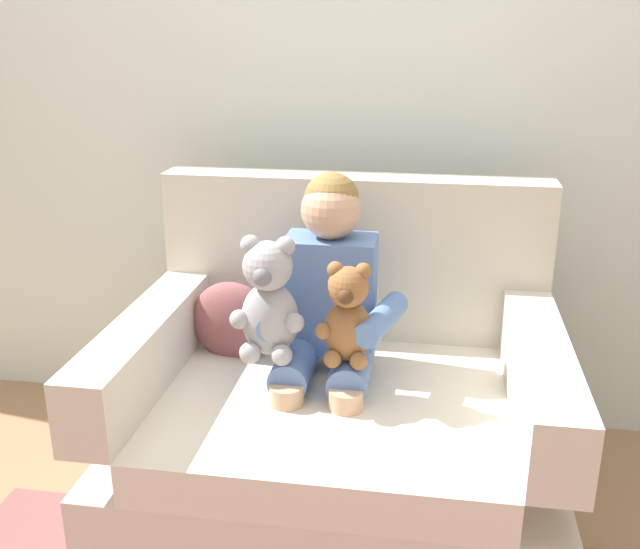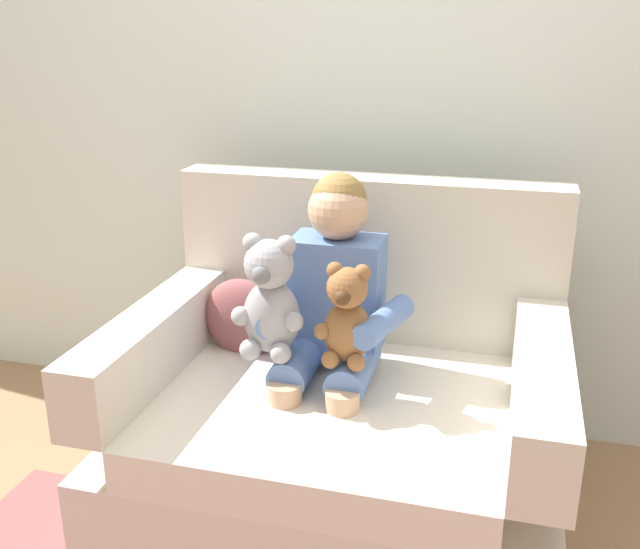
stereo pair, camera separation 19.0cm
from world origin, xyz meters
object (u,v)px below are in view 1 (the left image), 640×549
object	(u,v)px
armchair	(339,423)
plush_grey	(269,302)
plush_brown	(348,316)
throw_pillow	(233,322)
seated_child	(327,306)

from	to	relation	value
armchair	plush_grey	world-z (taller)	armchair
plush_grey	armchair	bearing A→B (deg)	19.67
plush_brown	throw_pillow	size ratio (longest dim) A/B	1.08
plush_brown	armchair	bearing A→B (deg)	107.85
plush_brown	throw_pillow	bearing A→B (deg)	147.59
seated_child	plush_grey	size ratio (longest dim) A/B	2.41
seated_child	plush_grey	world-z (taller)	seated_child
plush_brown	throw_pillow	distance (m)	0.47
plush_grey	throw_pillow	world-z (taller)	plush_grey
plush_brown	throw_pillow	xyz separation A→B (m)	(-0.38, 0.23, -0.14)
armchair	plush_grey	xyz separation A→B (m)	(-0.18, -0.10, 0.41)
armchair	seated_child	distance (m)	0.36
seated_child	plush_grey	bearing A→B (deg)	-138.39
plush_brown	throw_pillow	world-z (taller)	plush_brown
plush_grey	throw_pillow	distance (m)	0.33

